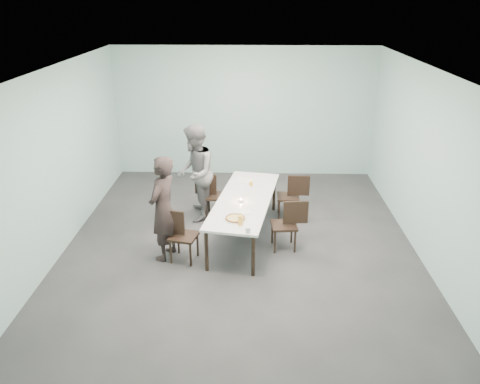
{
  "coord_description": "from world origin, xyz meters",
  "views": [
    {
      "loc": [
        0.2,
        -7.2,
        4.05
      ],
      "look_at": [
        0.0,
        -0.04,
        1.0
      ],
      "focal_mm": 35.0,
      "sensor_mm": 36.0,
      "label": 1
    }
  ],
  "objects_px": {
    "chair_far_right": "(292,193)",
    "water_tumbler": "(248,230)",
    "diner_near": "(163,209)",
    "diner_far": "(195,173)",
    "table": "(245,201)",
    "side_plate": "(245,212)",
    "tealight": "(241,201)",
    "beer_glass": "(240,220)",
    "chair_far_left": "(212,192)",
    "chair_near_left": "(179,232)",
    "pizza": "(235,218)",
    "chair_near_right": "(289,221)",
    "amber_tumbler": "(251,184)"
  },
  "relations": [
    {
      "from": "table",
      "to": "chair_near_left",
      "type": "height_order",
      "value": "chair_near_left"
    },
    {
      "from": "chair_near_left",
      "to": "side_plate",
      "type": "height_order",
      "value": "chair_near_left"
    },
    {
      "from": "pizza",
      "to": "beer_glass",
      "type": "xyz_separation_m",
      "value": [
        0.09,
        -0.18,
        0.06
      ]
    },
    {
      "from": "chair_near_right",
      "to": "beer_glass",
      "type": "bearing_deg",
      "value": 32.57
    },
    {
      "from": "chair_near_left",
      "to": "beer_glass",
      "type": "distance_m",
      "value": 1.07
    },
    {
      "from": "chair_far_left",
      "to": "beer_glass",
      "type": "height_order",
      "value": "beer_glass"
    },
    {
      "from": "water_tumbler",
      "to": "amber_tumbler",
      "type": "bearing_deg",
      "value": 88.94
    },
    {
      "from": "chair_far_left",
      "to": "chair_near_right",
      "type": "relative_size",
      "value": 1.0
    },
    {
      "from": "diner_near",
      "to": "diner_far",
      "type": "xyz_separation_m",
      "value": [
        0.34,
        1.49,
        0.05
      ]
    },
    {
      "from": "water_tumbler",
      "to": "beer_glass",
      "type": "bearing_deg",
      "value": 114.87
    },
    {
      "from": "pizza",
      "to": "side_plate",
      "type": "distance_m",
      "value": 0.3
    },
    {
      "from": "table",
      "to": "tealight",
      "type": "relative_size",
      "value": 48.46
    },
    {
      "from": "side_plate",
      "to": "water_tumbler",
      "type": "distance_m",
      "value": 0.69
    },
    {
      "from": "chair_near_left",
      "to": "diner_near",
      "type": "xyz_separation_m",
      "value": [
        -0.24,
        0.07,
        0.38
      ]
    },
    {
      "from": "pizza",
      "to": "diner_near",
      "type": "bearing_deg",
      "value": 175.2
    },
    {
      "from": "table",
      "to": "side_plate",
      "type": "height_order",
      "value": "side_plate"
    },
    {
      "from": "chair_far_left",
      "to": "chair_far_right",
      "type": "relative_size",
      "value": 1.0
    },
    {
      "from": "chair_near_left",
      "to": "tealight",
      "type": "distance_m",
      "value": 1.22
    },
    {
      "from": "chair_near_right",
      "to": "amber_tumbler",
      "type": "relative_size",
      "value": 10.88
    },
    {
      "from": "diner_near",
      "to": "amber_tumbler",
      "type": "bearing_deg",
      "value": 151.78
    },
    {
      "from": "table",
      "to": "diner_near",
      "type": "distance_m",
      "value": 1.49
    },
    {
      "from": "chair_far_right",
      "to": "water_tumbler",
      "type": "xyz_separation_m",
      "value": [
        -0.83,
        -2.09,
        0.29
      ]
    },
    {
      "from": "pizza",
      "to": "chair_near_left",
      "type": "bearing_deg",
      "value": 178.44
    },
    {
      "from": "diner_near",
      "to": "table",
      "type": "bearing_deg",
      "value": 137.86
    },
    {
      "from": "diner_near",
      "to": "diner_far",
      "type": "relative_size",
      "value": 0.95
    },
    {
      "from": "chair_near_right",
      "to": "beer_glass",
      "type": "xyz_separation_m",
      "value": [
        -0.8,
        -0.62,
        0.32
      ]
    },
    {
      "from": "diner_near",
      "to": "chair_far_right",
      "type": "bearing_deg",
      "value": 143.71
    },
    {
      "from": "amber_tumbler",
      "to": "diner_near",
      "type": "bearing_deg",
      "value": -136.66
    },
    {
      "from": "chair_near_right",
      "to": "pizza",
      "type": "bearing_deg",
      "value": 21.31
    },
    {
      "from": "diner_near",
      "to": "beer_glass",
      "type": "bearing_deg",
      "value": 95.97
    },
    {
      "from": "table",
      "to": "pizza",
      "type": "xyz_separation_m",
      "value": [
        -0.13,
        -0.83,
        0.08
      ]
    },
    {
      "from": "chair_far_left",
      "to": "side_plate",
      "type": "bearing_deg",
      "value": -59.44
    },
    {
      "from": "chair_near_right",
      "to": "diner_far",
      "type": "height_order",
      "value": "diner_far"
    },
    {
      "from": "side_plate",
      "to": "tealight",
      "type": "relative_size",
      "value": 3.21
    },
    {
      "from": "table",
      "to": "amber_tumbler",
      "type": "xyz_separation_m",
      "value": [
        0.11,
        0.59,
        0.1
      ]
    },
    {
      "from": "diner_far",
      "to": "water_tumbler",
      "type": "distance_m",
      "value": 2.27
    },
    {
      "from": "diner_far",
      "to": "side_plate",
      "type": "height_order",
      "value": "diner_far"
    },
    {
      "from": "table",
      "to": "tealight",
      "type": "xyz_separation_m",
      "value": [
        -0.06,
        -0.14,
        0.08
      ]
    },
    {
      "from": "chair_near_right",
      "to": "tealight",
      "type": "distance_m",
      "value": 0.89
    },
    {
      "from": "table",
      "to": "diner_near",
      "type": "bearing_deg",
      "value": -150.58
    },
    {
      "from": "chair_near_right",
      "to": "chair_far_right",
      "type": "height_order",
      "value": "same"
    },
    {
      "from": "side_plate",
      "to": "beer_glass",
      "type": "relative_size",
      "value": 1.2
    },
    {
      "from": "chair_far_left",
      "to": "beer_glass",
      "type": "relative_size",
      "value": 5.8
    },
    {
      "from": "chair_far_right",
      "to": "diner_near",
      "type": "relative_size",
      "value": 0.5
    },
    {
      "from": "chair_far_right",
      "to": "diner_near",
      "type": "height_order",
      "value": "diner_near"
    },
    {
      "from": "chair_far_left",
      "to": "chair_near_right",
      "type": "xyz_separation_m",
      "value": [
        1.41,
        -1.21,
        0.0
      ]
    },
    {
      "from": "chair_near_left",
      "to": "chair_far_left",
      "type": "xyz_separation_m",
      "value": [
        0.39,
        1.63,
        0.0
      ]
    },
    {
      "from": "chair_near_right",
      "to": "diner_near",
      "type": "xyz_separation_m",
      "value": [
        -2.05,
        -0.35,
        0.38
      ]
    },
    {
      "from": "chair_far_left",
      "to": "tealight",
      "type": "relative_size",
      "value": 15.54
    },
    {
      "from": "side_plate",
      "to": "chair_far_right",
      "type": "bearing_deg",
      "value": 57.69
    }
  ]
}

